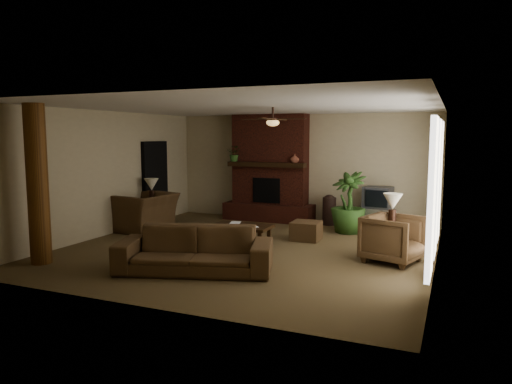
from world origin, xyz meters
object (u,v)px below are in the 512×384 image
at_px(armchair_left, 144,206).
at_px(lamp_left, 152,186).
at_px(floor_plant, 348,216).
at_px(lamp_right, 393,204).
at_px(armchair_right, 393,236).
at_px(coffee_table, 242,228).
at_px(tv_stand, 376,218).
at_px(side_table_left, 153,215).
at_px(ottoman, 306,231).
at_px(side_table_right, 391,243).
at_px(floor_vase, 329,208).
at_px(log_column, 38,185).
at_px(sofa, 195,242).

distance_m(armchair_left, lamp_left, 0.62).
bearing_deg(armchair_left, floor_plant, 113.37).
bearing_deg(lamp_right, armchair_right, -78.09).
relative_size(armchair_right, lamp_left, 1.44).
relative_size(coffee_table, tv_stand, 1.41).
bearing_deg(armchair_left, side_table_left, -165.25).
bearing_deg(lamp_left, ottoman, 0.30).
bearing_deg(ottoman, side_table_right, -23.54).
bearing_deg(ottoman, floor_vase, 89.19).
bearing_deg(tv_stand, side_table_left, -161.39).
height_order(log_column, side_table_left, log_column).
bearing_deg(sofa, floor_plant, 50.71).
bearing_deg(armchair_left, ottoman, 101.17).
bearing_deg(floor_plant, side_table_left, -166.90).
xyz_separation_m(armchair_right, side_table_right, (-0.07, 0.34, -0.19)).
bearing_deg(log_column, tv_stand, 48.17).
relative_size(sofa, armchair_left, 1.88).
bearing_deg(sofa, ottoman, 54.51).
distance_m(armchair_right, floor_vase, 3.63).
xyz_separation_m(sofa, side_table_left, (-2.98, 3.08, -0.22)).
relative_size(log_column, armchair_left, 2.08).
bearing_deg(armchair_right, side_table_left, 95.89).
relative_size(floor_plant, side_table_right, 2.59).
relative_size(armchair_left, lamp_right, 2.07).
xyz_separation_m(side_table_left, lamp_right, (5.87, -0.87, 0.73)).
distance_m(sofa, floor_vase, 5.06).
relative_size(tv_stand, side_table_right, 1.55).
xyz_separation_m(log_column, ottoman, (3.77, 3.65, -1.20)).
xyz_separation_m(log_column, armchair_left, (-0.10, 3.17, -0.81)).
xyz_separation_m(sofa, tv_stand, (2.19, 4.96, -0.25)).
bearing_deg(coffee_table, sofa, -88.10).
distance_m(ottoman, side_table_left, 3.97).
xyz_separation_m(sofa, coffee_table, (-0.07, 2.03, -0.12)).
bearing_deg(side_table_left, log_column, -86.88).
bearing_deg(floor_plant, lamp_right, -57.98).
bearing_deg(lamp_right, log_column, -153.70).
xyz_separation_m(tv_stand, lamp_left, (-5.17, -1.92, 0.75)).
bearing_deg(lamp_right, sofa, -142.59).
bearing_deg(coffee_table, log_column, -135.97).
distance_m(armchair_left, floor_plant, 4.82).
xyz_separation_m(coffee_table, lamp_right, (2.95, 0.18, 0.63)).
relative_size(floor_plant, side_table_left, 2.59).
height_order(side_table_right, lamp_right, lamp_right).
bearing_deg(floor_plant, coffee_table, -129.06).
xyz_separation_m(side_table_left, lamp_left, (0.00, -0.05, 0.73)).
distance_m(armchair_right, coffee_table, 3.03).
height_order(floor_vase, lamp_right, lamp_right).
relative_size(sofa, armchair_right, 2.71).
xyz_separation_m(floor_plant, lamp_left, (-4.64, -1.13, 0.60)).
relative_size(sofa, floor_vase, 3.29).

